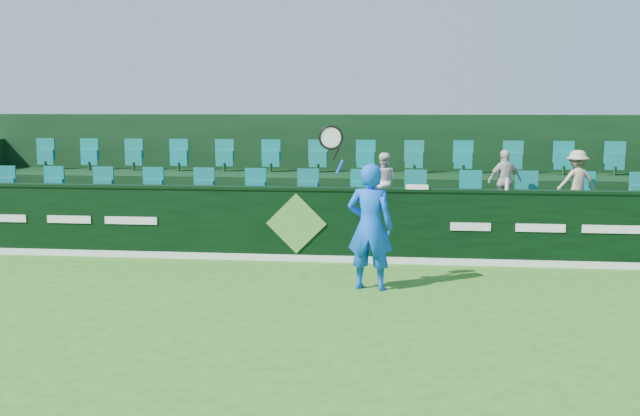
# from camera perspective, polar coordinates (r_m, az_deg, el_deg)

# --- Properties ---
(ground) EXTENTS (60.00, 60.00, 0.00)m
(ground) POSITION_cam_1_polar(r_m,az_deg,el_deg) (9.31, -5.34, -9.47)
(ground) COLOR #2B6C19
(ground) RESTS_ON ground
(sponsor_hoarding) EXTENTS (16.00, 0.25, 1.35)m
(sponsor_hoarding) POSITION_cam_1_polar(r_m,az_deg,el_deg) (12.99, -1.83, -1.28)
(sponsor_hoarding) COLOR black
(sponsor_hoarding) RESTS_ON ground
(stand_tier_front) EXTENTS (16.00, 2.00, 0.80)m
(stand_tier_front) POSITION_cam_1_polar(r_m,az_deg,el_deg) (14.11, -1.21, -1.64)
(stand_tier_front) COLOR black
(stand_tier_front) RESTS_ON ground
(stand_tier_back) EXTENTS (16.00, 1.80, 1.30)m
(stand_tier_back) POSITION_cam_1_polar(r_m,az_deg,el_deg) (15.93, -0.33, 0.42)
(stand_tier_back) COLOR black
(stand_tier_back) RESTS_ON ground
(stand_rear) EXTENTS (16.00, 4.10, 2.60)m
(stand_rear) POSITION_cam_1_polar(r_m,az_deg,el_deg) (16.30, -0.15, 2.60)
(stand_rear) COLOR black
(stand_rear) RESTS_ON ground
(seat_row_front) EXTENTS (13.50, 0.50, 0.60)m
(seat_row_front) POSITION_cam_1_polar(r_m,az_deg,el_deg) (14.40, -1.01, 1.38)
(seat_row_front) COLOR #13726F
(seat_row_front) RESTS_ON stand_tier_front
(seat_row_back) EXTENTS (13.50, 0.50, 0.60)m
(seat_row_back) POSITION_cam_1_polar(r_m,az_deg,el_deg) (16.13, -0.21, 3.91)
(seat_row_back) COLOR #13726F
(seat_row_back) RESTS_ON stand_tier_back
(tennis_player) EXTENTS (1.24, 0.57, 2.59)m
(tennis_player) POSITION_cam_1_polar(r_m,az_deg,el_deg) (10.94, 4.00, -1.43)
(tennis_player) COLOR blue
(tennis_player) RESTS_ON ground
(spectator_left) EXTENTS (0.58, 0.47, 1.11)m
(spectator_left) POSITION_cam_1_polar(r_m,az_deg,el_deg) (13.88, 5.05, 2.15)
(spectator_left) COLOR silver
(spectator_left) RESTS_ON stand_tier_front
(spectator_middle) EXTENTS (0.75, 0.52, 1.18)m
(spectator_middle) POSITION_cam_1_polar(r_m,az_deg,el_deg) (14.02, 14.56, 2.13)
(spectator_middle) COLOR beige
(spectator_middle) RESTS_ON stand_tier_front
(spectator_right) EXTENTS (0.85, 0.60, 1.18)m
(spectator_right) POSITION_cam_1_polar(r_m,az_deg,el_deg) (14.27, 19.84, 2.01)
(spectator_right) COLOR tan
(spectator_right) RESTS_ON stand_tier_front
(towel) EXTENTS (0.39, 0.25, 0.06)m
(towel) POSITION_cam_1_polar(r_m,az_deg,el_deg) (12.77, 7.76, 1.68)
(towel) COLOR white
(towel) RESTS_ON sponsor_hoarding
(drinks_bottle) EXTENTS (0.07, 0.07, 0.21)m
(drinks_bottle) POSITION_cam_1_polar(r_m,az_deg,el_deg) (12.89, 14.73, 1.89)
(drinks_bottle) COLOR white
(drinks_bottle) RESTS_ON sponsor_hoarding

